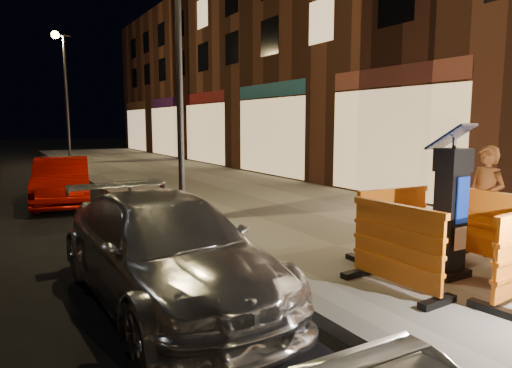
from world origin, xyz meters
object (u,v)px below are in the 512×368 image
parking_kiosk (451,206)px  barrier_bldgside (494,229)px  barrier_kerbside (396,247)px  man (485,200)px  car_silver (167,299)px  car_red (63,204)px  barrier_back (393,223)px

parking_kiosk → barrier_bldgside: parking_kiosk is taller
barrier_kerbside → man: size_ratio=0.81×
car_silver → car_red: car_silver is taller
parking_kiosk → car_red: size_ratio=0.50×
parking_kiosk → car_silver: size_ratio=0.43×
man → barrier_back: bearing=-106.8°
barrier_kerbside → barrier_back: bearing=-48.2°
parking_kiosk → car_silver: parking_kiosk is taller
parking_kiosk → man: bearing=15.6°
car_silver → car_red: (-0.20, 7.53, 0.00)m
car_red → man: size_ratio=2.26×
car_silver → parking_kiosk: bearing=-25.8°
barrier_back → car_silver: bearing=173.6°
barrier_bldgside → man: (0.38, 0.40, 0.30)m
car_red → man: (4.80, -8.55, 0.97)m
parking_kiosk → car_silver: bearing=155.3°
barrier_back → barrier_bldgside: same height
barrier_back → man: size_ratio=0.81×
man → car_silver: bearing=-96.9°
barrier_kerbside → car_red: (-2.52, 8.95, -0.66)m
barrier_back → barrier_kerbside: (-0.95, -0.95, 0.00)m
man → parking_kiosk: bearing=-67.7°
barrier_bldgside → barrier_back: bearing=45.8°
parking_kiosk → car_silver: 3.73m
barrier_kerbside → man: bearing=-83.2°
barrier_kerbside → car_silver: (-2.32, 1.42, -0.66)m
barrier_back → barrier_bldgside: bearing=-43.2°
car_red → man: 9.86m
barrier_back → car_red: (-3.47, 8.00, -0.66)m
barrier_kerbside → car_red: size_ratio=0.36×
parking_kiosk → barrier_back: size_ratio=1.40×
barrier_kerbside → man: (2.28, 0.40, 0.30)m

